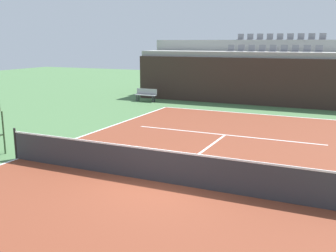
{
  "coord_description": "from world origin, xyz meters",
  "views": [
    {
      "loc": [
        4.67,
        -9.55,
        3.94
      ],
      "look_at": [
        -0.68,
        2.0,
        1.2
      ],
      "focal_mm": 41.92,
      "sensor_mm": 36.0,
      "label": 1
    }
  ],
  "objects": [
    {
      "name": "court_surface",
      "position": [
        0.0,
        0.0,
        0.01
      ],
      "size": [
        11.0,
        24.0,
        0.01
      ],
      "primitive_type": "cube",
      "color": "brown",
      "rests_on": "ground_plane"
    },
    {
      "name": "service_line_far",
      "position": [
        0.0,
        6.4,
        0.01
      ],
      "size": [
        8.26,
        0.1,
        0.0
      ],
      "primitive_type": "cube",
      "color": "white",
      "rests_on": "court_surface"
    },
    {
      "name": "seating_row_lower",
      "position": [
        -0.0,
        16.58,
        3.44
      ],
      "size": [
        6.0,
        0.44,
        0.44
      ],
      "color": "slate",
      "rests_on": "stands_tier_lower"
    },
    {
      "name": "baseline_far",
      "position": [
        0.0,
        11.95,
        0.01
      ],
      "size": [
        11.0,
        0.1,
        0.0
      ],
      "primitive_type": "cube",
      "color": "white",
      "rests_on": "court_surface"
    },
    {
      "name": "ground_plane",
      "position": [
        0.0,
        0.0,
        0.0
      ],
      "size": [
        80.0,
        80.0,
        0.0
      ],
      "primitive_type": "plane",
      "color": "#477042"
    },
    {
      "name": "player_bench",
      "position": [
        -7.67,
        13.56,
        0.51
      ],
      "size": [
        1.5,
        0.4,
        0.85
      ],
      "color": "#99999E",
      "rests_on": "ground_plane"
    },
    {
      "name": "centre_service_line",
      "position": [
        0.0,
        3.2,
        0.01
      ],
      "size": [
        0.1,
        6.4,
        0.0
      ],
      "primitive_type": "cube",
      "color": "white",
      "rests_on": "court_surface"
    },
    {
      "name": "stands_tier_lower",
      "position": [
        0.0,
        16.48,
        1.66
      ],
      "size": [
        17.8,
        2.4,
        3.31
      ],
      "primitive_type": "cube",
      "color": "#9E9E99",
      "rests_on": "ground_plane"
    },
    {
      "name": "stands_tier_upper",
      "position": [
        0.0,
        18.88,
        2.03
      ],
      "size": [
        17.8,
        2.4,
        4.07
      ],
      "primitive_type": "cube",
      "color": "#9E9E99",
      "rests_on": "ground_plane"
    },
    {
      "name": "sideline_left",
      "position": [
        -5.45,
        0.0,
        0.01
      ],
      "size": [
        0.1,
        24.0,
        0.0
      ],
      "primitive_type": "cube",
      "color": "white",
      "rests_on": "court_surface"
    },
    {
      "name": "seating_row_upper",
      "position": [
        -0.0,
        18.98,
        4.19
      ],
      "size": [
        6.0,
        0.44,
        0.44
      ],
      "color": "slate",
      "rests_on": "stands_tier_upper"
    },
    {
      "name": "tennis_net",
      "position": [
        0.0,
        0.0,
        0.51
      ],
      "size": [
        11.08,
        0.08,
        1.07
      ],
      "color": "black",
      "rests_on": "court_surface"
    },
    {
      "name": "back_wall",
      "position": [
        0.0,
        15.13,
        1.48
      ],
      "size": [
        17.8,
        0.3,
        2.95
      ],
      "primitive_type": "cube",
      "color": "#33231E",
      "rests_on": "ground_plane"
    }
  ]
}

